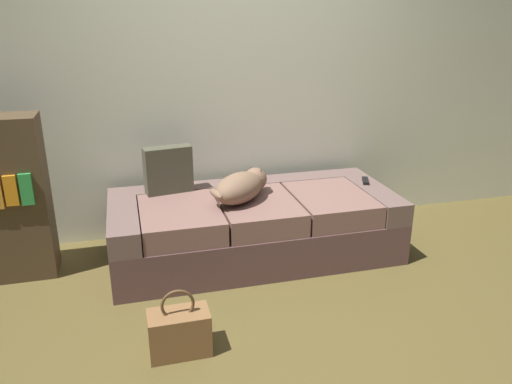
# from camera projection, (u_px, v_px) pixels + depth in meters

# --- Properties ---
(ground_plane) EXTENTS (10.00, 10.00, 0.00)m
(ground_plane) POSITION_uv_depth(u_px,v_px,m) (303.00, 338.00, 2.77)
(ground_plane) COLOR brown
(back_wall) EXTENTS (6.40, 0.10, 2.80)m
(back_wall) POSITION_uv_depth(u_px,v_px,m) (234.00, 54.00, 3.81)
(back_wall) COLOR beige
(back_wall) RESTS_ON ground
(couch) EXTENTS (2.04, 0.91, 0.46)m
(couch) POSITION_uv_depth(u_px,v_px,m) (254.00, 226.00, 3.66)
(couch) COLOR brown
(couch) RESTS_ON ground
(dog_tan) EXTENTS (0.52, 0.50, 0.20)m
(dog_tan) POSITION_uv_depth(u_px,v_px,m) (242.00, 186.00, 3.47)
(dog_tan) COLOR #83634B
(dog_tan) RESTS_ON couch
(tv_remote) EXTENTS (0.10, 0.16, 0.02)m
(tv_remote) POSITION_uv_depth(u_px,v_px,m) (365.00, 181.00, 3.87)
(tv_remote) COLOR black
(tv_remote) RESTS_ON couch
(throw_pillow) EXTENTS (0.35, 0.17, 0.34)m
(throw_pillow) POSITION_uv_depth(u_px,v_px,m) (168.00, 170.00, 3.61)
(throw_pillow) COLOR #4A4A37
(throw_pillow) RESTS_ON couch
(handbag) EXTENTS (0.32, 0.18, 0.38)m
(handbag) POSITION_uv_depth(u_px,v_px,m) (179.00, 332.00, 2.62)
(handbag) COLOR brown
(handbag) RESTS_ON ground
(bookshelf) EXTENTS (0.56, 0.30, 1.10)m
(bookshelf) POSITION_uv_depth(u_px,v_px,m) (3.00, 200.00, 3.26)
(bookshelf) COLOR #4E3C27
(bookshelf) RESTS_ON ground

